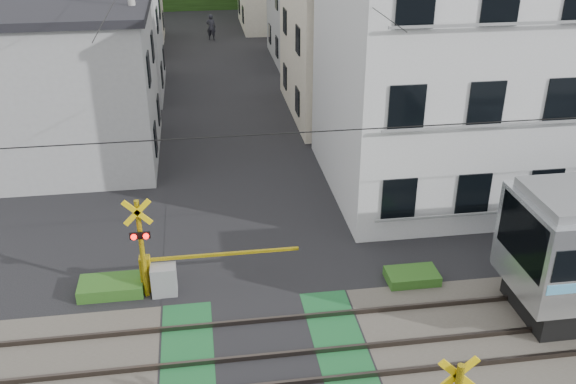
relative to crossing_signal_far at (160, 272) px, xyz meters
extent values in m
plane|color=black|center=(2.59, -3.65, -0.71)|extent=(120.00, 120.00, 0.00)
cube|color=#47423A|center=(2.59, -3.65, -0.71)|extent=(120.00, 6.00, 0.00)
cube|color=black|center=(2.59, -3.65, -0.71)|extent=(5.20, 120.00, 0.00)
cube|color=#145126|center=(0.69, -3.65, -0.70)|extent=(1.30, 6.00, 0.00)
cube|color=#145126|center=(4.49, -3.65, -0.70)|extent=(1.30, 6.00, 0.00)
cube|color=#3F3833|center=(2.59, -3.15, -0.64)|extent=(120.00, 0.08, 0.14)
cube|color=#3F3833|center=(2.59, -1.75, -0.64)|extent=(120.00, 0.08, 0.14)
cube|color=black|center=(9.21, -2.45, 1.80)|extent=(0.10, 2.34, 1.51)
cube|color=yellow|center=(5.59, -7.15, 1.99)|extent=(0.77, 0.05, 0.77)
cube|color=yellow|center=(5.59, -7.15, 1.99)|extent=(0.77, 0.05, 0.77)
cylinder|color=yellow|center=(-0.41, -0.05, 0.79)|extent=(0.14, 0.14, 3.00)
cube|color=yellow|center=(-0.41, -0.15, 1.99)|extent=(0.77, 0.05, 0.77)
cube|color=yellow|center=(-0.41, -0.15, 1.99)|extent=(0.77, 0.05, 0.77)
cube|color=black|center=(-0.41, -0.15, 1.29)|extent=(0.55, 0.05, 0.20)
sphere|color=#FF0C07|center=(-0.57, -0.21, 1.29)|extent=(0.16, 0.16, 0.16)
sphere|color=#FF0C07|center=(-0.25, -0.21, 1.29)|extent=(0.16, 0.16, 0.16)
cube|color=gray|center=(0.09, -0.05, -0.26)|extent=(0.70, 0.50, 0.90)
cube|color=yellow|center=(-0.41, 0.20, -0.16)|extent=(0.30, 0.30, 1.10)
cube|color=yellow|center=(1.84, 0.20, 0.29)|extent=(4.20, 0.08, 0.08)
cube|color=silver|center=(11.09, 5.85, 3.79)|extent=(10.00, 8.00, 9.00)
cube|color=black|center=(7.39, 1.82, 0.79)|extent=(1.10, 0.06, 1.40)
cube|color=black|center=(9.84, 1.82, 0.79)|extent=(1.10, 0.06, 1.40)
cube|color=black|center=(12.29, 1.82, 0.79)|extent=(1.10, 0.06, 1.40)
cube|color=gray|center=(11.09, 1.60, 0.19)|extent=(9.00, 0.06, 0.08)
cube|color=black|center=(7.39, 1.82, 3.79)|extent=(1.10, 0.06, 1.40)
cube|color=black|center=(9.84, 1.82, 3.79)|extent=(1.10, 0.06, 1.40)
cube|color=black|center=(12.29, 1.82, 3.79)|extent=(1.10, 0.06, 1.40)
cube|color=gray|center=(11.09, 1.60, 3.19)|extent=(9.00, 0.06, 0.08)
cube|color=black|center=(7.39, 1.82, 6.79)|extent=(1.10, 0.06, 1.40)
cube|color=black|center=(9.84, 1.82, 6.79)|extent=(1.10, 0.06, 1.40)
cube|color=gray|center=(11.09, 1.60, 6.19)|extent=(9.00, 0.06, 0.08)
cube|color=#A0A3A5|center=(-3.91, 10.35, 2.29)|extent=(7.00, 7.00, 6.00)
cube|color=black|center=(-3.91, 10.35, 5.44)|extent=(7.35, 7.35, 0.30)
cube|color=black|center=(-0.38, 8.60, 0.59)|extent=(0.06, 1.00, 1.20)
cube|color=black|center=(-0.38, 12.10, 0.59)|extent=(0.06, 1.00, 1.20)
cube|color=black|center=(-0.38, 8.60, 3.39)|extent=(0.06, 1.00, 1.20)
cube|color=black|center=(-0.38, 12.10, 3.39)|extent=(0.06, 1.00, 1.20)
cube|color=beige|center=(9.39, 14.35, 2.54)|extent=(7.00, 8.00, 6.50)
cube|color=black|center=(5.86, 12.35, 0.59)|extent=(0.06, 1.00, 1.20)
cube|color=black|center=(5.86, 16.35, 0.59)|extent=(0.06, 1.00, 1.20)
cube|color=black|center=(5.86, 12.35, 3.39)|extent=(0.06, 1.00, 1.20)
cube|color=black|center=(5.86, 16.35, 3.39)|extent=(0.06, 1.00, 1.20)
cube|color=#A0A3A5|center=(-4.41, 19.35, 2.19)|extent=(8.00, 7.00, 5.80)
cube|color=black|center=(-0.38, 17.60, 0.59)|extent=(0.06, 1.00, 1.20)
cube|color=black|center=(-0.38, 21.10, 0.59)|extent=(0.06, 1.00, 1.20)
cube|color=black|center=(-0.38, 17.60, 3.39)|extent=(0.06, 1.00, 1.20)
cube|color=black|center=(-0.38, 21.10, 3.39)|extent=(0.06, 1.00, 1.20)
cube|color=#A0A3A5|center=(9.79, 24.35, 2.39)|extent=(7.00, 7.00, 6.20)
cube|color=black|center=(6.26, 22.60, 0.59)|extent=(0.06, 1.00, 1.20)
cube|color=black|center=(6.26, 26.10, 0.59)|extent=(0.06, 1.00, 1.20)
cube|color=beige|center=(-4.21, 29.35, 2.29)|extent=(7.00, 8.00, 6.00)
cube|color=black|center=(-0.68, 27.35, 0.59)|extent=(0.06, 1.00, 1.20)
cube|color=black|center=(-0.68, 31.35, 0.59)|extent=(0.06, 1.00, 1.20)
cube|color=black|center=(5.06, 32.60, 0.59)|extent=(0.06, 1.00, 1.20)
cube|color=black|center=(5.06, 36.10, 0.59)|extent=(0.06, 1.00, 1.20)
cube|color=black|center=(8.59, -2.45, 4.89)|extent=(60.00, 0.02, 0.02)
cylinder|color=#A5A5A0|center=(-0.81, 9.35, 3.29)|extent=(0.26, 0.26, 8.00)
cylinder|color=#A5A5A0|center=(6.19, 18.35, 3.29)|extent=(0.26, 0.26, 8.00)
imported|color=#292A33|center=(2.63, 30.55, 0.18)|extent=(0.75, 0.60, 1.79)
cube|color=#2D5E1E|center=(-1.41, 0.25, -0.53)|extent=(1.80, 1.00, 0.36)
cube|color=#2D5E1E|center=(7.19, -0.45, -0.56)|extent=(1.50, 0.90, 0.30)
camera|label=1|loc=(1.34, -15.33, 9.97)|focal=40.00mm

